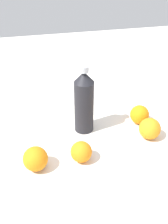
{
  "coord_description": "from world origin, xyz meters",
  "views": [
    {
      "loc": [
        -0.16,
        -0.83,
        0.64
      ],
      "look_at": [
        0.03,
        -0.01,
        0.08
      ],
      "focal_mm": 42.78,
      "sensor_mm": 36.0,
      "label": 1
    }
  ],
  "objects": [
    {
      "name": "ground_plane",
      "position": [
        0.0,
        0.0,
        0.0
      ],
      "size": [
        2.4,
        2.4,
        0.0
      ],
      "primitive_type": "plane",
      "color": "silver"
    },
    {
      "name": "orange_1",
      "position": [
        -0.17,
        -0.18,
        0.04
      ],
      "size": [
        0.08,
        0.08,
        0.08
      ],
      "primitive_type": "sphere",
      "color": "orange",
      "rests_on": "ground_plane"
    },
    {
      "name": "orange_2",
      "position": [
        0.26,
        -0.02,
        0.04
      ],
      "size": [
        0.08,
        0.08,
        0.08
      ],
      "primitive_type": "sphere",
      "color": "orange",
      "rests_on": "ground_plane"
    },
    {
      "name": "water_bottle",
      "position": [
        0.03,
        -0.01,
        0.13
      ],
      "size": [
        0.07,
        0.07,
        0.27
      ],
      "rotation": [
        0.0,
        0.0,
        4.3
      ],
      "color": "black",
      "rests_on": "ground_plane"
    },
    {
      "name": "orange_3",
      "position": [
        0.26,
        -0.12,
        0.04
      ],
      "size": [
        0.08,
        0.08,
        0.08
      ],
      "primitive_type": "sphere",
      "color": "orange",
      "rests_on": "ground_plane"
    },
    {
      "name": "orange_0",
      "position": [
        -0.02,
        -0.18,
        0.04
      ],
      "size": [
        0.07,
        0.07,
        0.07
      ],
      "primitive_type": "sphere",
      "color": "orange",
      "rests_on": "ground_plane"
    }
  ]
}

